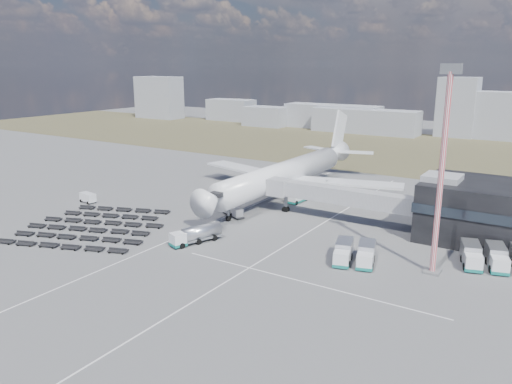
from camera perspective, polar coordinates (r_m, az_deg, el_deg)
The scene contains 15 objects.
ground at distance 89.86m, azimuth -6.52°, elevation -4.77°, with size 420.00×420.00×0.00m, color #565659.
grass_strip at distance 185.96m, azimuth 15.40°, elevation 4.80°, with size 420.00×90.00×0.01m, color #454229.
lane_markings at distance 86.69m, azimuth -0.22°, elevation -5.40°, with size 47.12×110.00×0.01m.
jet_bridge at distance 97.10m, azimuth 8.43°, elevation -0.26°, with size 30.30×3.80×7.05m.
airliner at distance 114.37m, azimuth 3.67°, elevation 2.22°, with size 51.59×64.53×17.62m.
skyline at distance 227.47m, azimuth 15.32°, elevation 8.36°, with size 315.64×26.57×24.27m.
fuel_tanker at distance 85.11m, azimuth -6.86°, elevation -4.83°, with size 5.38×9.40×2.96m.
pushback_tug at distance 87.00m, azimuth -7.09°, elevation -4.96°, with size 2.95×1.66×1.36m, color white.
utility_van at distance 114.82m, azimuth -18.67°, elevation -0.64°, with size 3.97×1.80×2.15m, color white.
catering_truck at distance 109.57m, azimuth 4.80°, elevation -0.45°, with size 2.73×5.96×2.68m.
service_trucks_near at distance 77.79m, azimuth 11.21°, elevation -6.86°, with size 7.53×8.31×2.81m.
service_trucks_far at distance 83.01m, azimuth 27.02°, elevation -6.81°, with size 14.57×10.71×2.90m.
uld_row at distance 104.57m, azimuth -4.50°, elevation -1.36°, with size 18.31×9.22×1.75m.
baggage_dollies at distance 97.08m, azimuth -18.18°, elevation -3.72°, with size 29.62×29.92×0.75m.
floodlight_mast at distance 73.38m, azimuth 20.42°, elevation 2.01°, with size 2.79×2.27×29.46m.
Camera 1 is at (54.09, -65.48, 29.37)m, focal length 35.00 mm.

